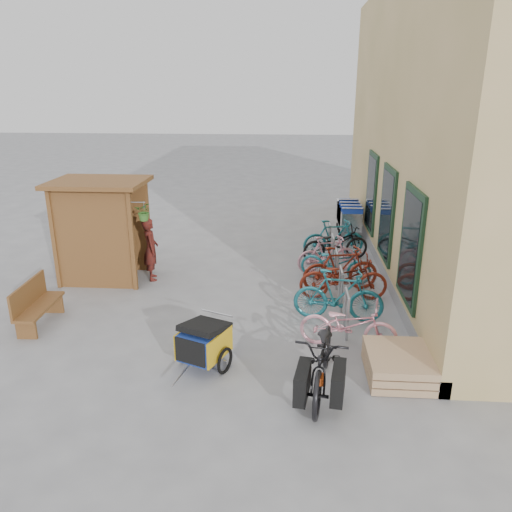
# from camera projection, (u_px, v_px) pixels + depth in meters

# --- Properties ---
(ground) EXTENTS (80.00, 80.00, 0.00)m
(ground) POSITION_uv_depth(u_px,v_px,m) (224.00, 330.00, 9.59)
(ground) COLOR gray
(building) EXTENTS (6.07, 13.00, 7.00)m
(building) POSITION_uv_depth(u_px,v_px,m) (508.00, 126.00, 12.25)
(building) COLOR tan
(building) RESTS_ON ground
(kiosk) EXTENTS (2.49, 1.65, 2.40)m
(kiosk) POSITION_uv_depth(u_px,v_px,m) (98.00, 216.00, 11.64)
(kiosk) COLOR brown
(kiosk) RESTS_ON ground
(bike_rack) EXTENTS (0.05, 5.35, 0.86)m
(bike_rack) POSITION_uv_depth(u_px,v_px,m) (336.00, 265.00, 11.53)
(bike_rack) COLOR #A5A8AD
(bike_rack) RESTS_ON ground
(pallet_stack) EXTENTS (1.00, 1.20, 0.40)m
(pallet_stack) POSITION_uv_depth(u_px,v_px,m) (398.00, 365.00, 8.00)
(pallet_stack) COLOR tan
(pallet_stack) RESTS_ON ground
(bench) EXTENTS (0.47, 1.42, 0.89)m
(bench) POSITION_uv_depth(u_px,v_px,m) (35.00, 304.00, 9.64)
(bench) COLOR brown
(bench) RESTS_ON ground
(shopping_carts) EXTENTS (0.63, 2.12, 1.13)m
(shopping_carts) POSITION_uv_depth(u_px,v_px,m) (348.00, 214.00, 15.45)
(shopping_carts) COLOR silver
(shopping_carts) RESTS_ON ground
(child_trailer) EXTENTS (0.95, 1.44, 0.84)m
(child_trailer) POSITION_uv_depth(u_px,v_px,m) (204.00, 341.00, 8.20)
(child_trailer) COLOR #1B3C95
(child_trailer) RESTS_ON ground
(cargo_bike) EXTENTS (1.05, 2.20, 1.11)m
(cargo_bike) POSITION_uv_depth(u_px,v_px,m) (324.00, 359.00, 7.50)
(cargo_bike) COLOR black
(cargo_bike) RESTS_ON ground
(person_kiosk) EXTENTS (0.53, 0.64, 1.52)m
(person_kiosk) POSITION_uv_depth(u_px,v_px,m) (151.00, 249.00, 11.87)
(person_kiosk) COLOR maroon
(person_kiosk) RESTS_ON ground
(bike_0) EXTENTS (1.80, 0.91, 0.90)m
(bike_0) POSITION_uv_depth(u_px,v_px,m) (348.00, 325.00, 8.80)
(bike_0) COLOR pink
(bike_0) RESTS_ON ground
(bike_1) EXTENTS (1.82, 0.70, 1.07)m
(bike_1) POSITION_uv_depth(u_px,v_px,m) (338.00, 295.00, 9.82)
(bike_1) COLOR #1F6F7C
(bike_1) RESTS_ON ground
(bike_2) EXTENTS (1.93, 0.74, 1.00)m
(bike_2) POSITION_uv_depth(u_px,v_px,m) (343.00, 278.00, 10.81)
(bike_2) COLOR maroon
(bike_2) RESTS_ON ground
(bike_3) EXTENTS (1.82, 0.84, 1.05)m
(bike_3) POSITION_uv_depth(u_px,v_px,m) (341.00, 269.00, 11.26)
(bike_3) COLOR maroon
(bike_3) RESTS_ON ground
(bike_4) EXTENTS (1.81, 1.09, 0.90)m
(bike_4) POSITION_uv_depth(u_px,v_px,m) (336.00, 263.00, 11.86)
(bike_4) COLOR #1F6F7C
(bike_4) RESTS_ON ground
(bike_5) EXTENTS (1.62, 0.88, 0.94)m
(bike_5) POSITION_uv_depth(u_px,v_px,m) (327.00, 254.00, 12.43)
(bike_5) COLOR pink
(bike_5) RESTS_ON ground
(bike_6) EXTENTS (1.94, 1.19, 0.96)m
(bike_6) POSITION_uv_depth(u_px,v_px,m) (336.00, 244.00, 13.20)
(bike_6) COLOR black
(bike_6) RESTS_ON ground
(bike_7) EXTENTS (1.77, 0.84, 1.03)m
(bike_7) POSITION_uv_depth(u_px,v_px,m) (334.00, 238.00, 13.57)
(bike_7) COLOR #1F6F7C
(bike_7) RESTS_ON ground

